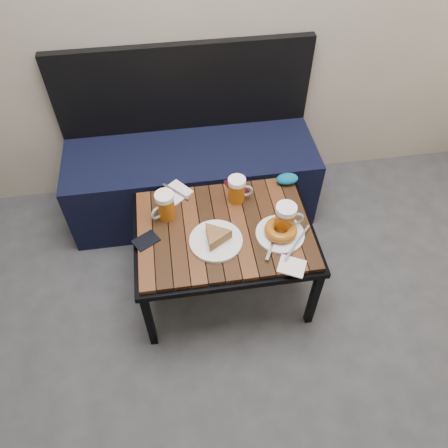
{
  "coord_description": "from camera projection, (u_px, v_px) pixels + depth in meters",
  "views": [
    {
      "loc": [
        -0.38,
        -0.14,
        2.02
      ],
      "look_at": [
        -0.18,
        1.15,
        0.5
      ],
      "focal_mm": 35.0,
      "sensor_mm": 36.0,
      "label": 1
    }
  ],
  "objects": [
    {
      "name": "cafe_table",
      "position": [
        224.0,
        234.0,
        2.05
      ],
      "size": [
        0.84,
        0.62,
        0.47
      ],
      "color": "black",
      "rests_on": "ground"
    },
    {
      "name": "napkin_right",
      "position": [
        292.0,
        266.0,
        1.87
      ],
      "size": [
        0.14,
        0.14,
        0.01
      ],
      "rotation": [
        0.0,
        0.0,
        -0.47
      ],
      "color": "white",
      "rests_on": "cafe_table"
    },
    {
      "name": "beer_mug_right",
      "position": [
        286.0,
        218.0,
        1.96
      ],
      "size": [
        0.14,
        0.09,
        0.15
      ],
      "rotation": [
        0.0,
        0.0,
        0.01
      ],
      "color": "#A2500D",
      "rests_on": "cafe_table"
    },
    {
      "name": "napkin_left",
      "position": [
        176.0,
        192.0,
        2.16
      ],
      "size": [
        0.18,
        0.18,
        0.01
      ],
      "rotation": [
        0.0,
        0.0,
        0.67
      ],
      "color": "white",
      "rests_on": "cafe_table"
    },
    {
      "name": "bench",
      "position": [
        192.0,
        172.0,
        2.56
      ],
      "size": [
        1.4,
        0.5,
        0.95
      ],
      "color": "black",
      "rests_on": "ground"
    },
    {
      "name": "beer_mug_left",
      "position": [
        165.0,
        206.0,
        2.01
      ],
      "size": [
        0.13,
        0.12,
        0.14
      ],
      "rotation": [
        0.0,
        0.0,
        3.76
      ],
      "color": "#A2500D",
      "rests_on": "cafe_table"
    },
    {
      "name": "beer_mug_centre",
      "position": [
        237.0,
        190.0,
        2.09
      ],
      "size": [
        0.12,
        0.09,
        0.14
      ],
      "rotation": [
        0.0,
        0.0,
        -0.08
      ],
      "color": "#A2500D",
      "rests_on": "cafe_table"
    },
    {
      "name": "knit_pouch",
      "position": [
        287.0,
        179.0,
        2.2
      ],
      "size": [
        0.11,
        0.08,
        0.05
      ],
      "primitive_type": "ellipsoid",
      "rotation": [
        0.0,
        0.0,
        0.02
      ],
      "color": "#055086",
      "rests_on": "cafe_table"
    },
    {
      "name": "passport_burgundy",
      "position": [
        236.0,
        186.0,
        2.19
      ],
      "size": [
        0.12,
        0.14,
        0.01
      ],
      "primitive_type": "cube",
      "rotation": [
        0.0,
        0.0,
        0.3
      ],
      "color": "black",
      "rests_on": "cafe_table"
    },
    {
      "name": "plate_pie",
      "position": [
        216.0,
        238.0,
        1.94
      ],
      "size": [
        0.24,
        0.24,
        0.07
      ],
      "color": "white",
      "rests_on": "cafe_table"
    },
    {
      "name": "passport_navy",
      "position": [
        146.0,
        241.0,
        1.97
      ],
      "size": [
        0.13,
        0.12,
        0.01
      ],
      "primitive_type": "cube",
      "rotation": [
        0.0,
        0.0,
        -1.03
      ],
      "color": "black",
      "rests_on": "cafe_table"
    },
    {
      "name": "plate_bagel",
      "position": [
        280.0,
        232.0,
        1.97
      ],
      "size": [
        0.26,
        0.27,
        0.06
      ],
      "color": "white",
      "rests_on": "cafe_table"
    }
  ]
}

